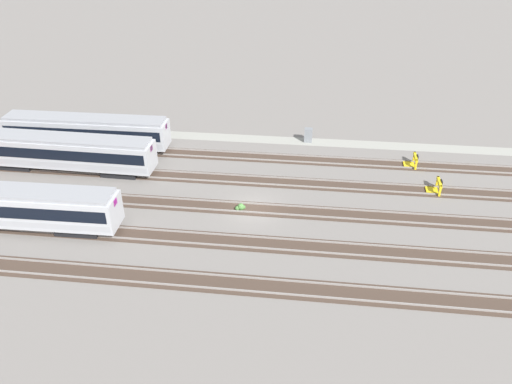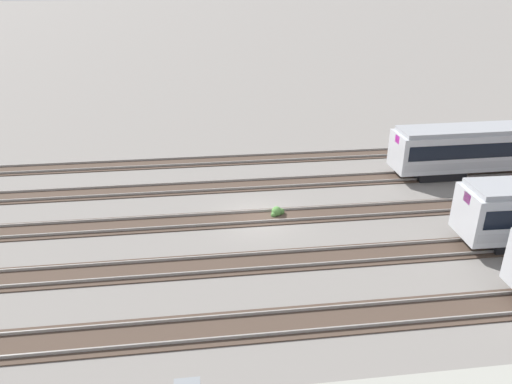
% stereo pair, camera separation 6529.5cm
% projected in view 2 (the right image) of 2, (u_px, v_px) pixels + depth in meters
% --- Properties ---
extents(ground_plane, '(400.00, 400.00, 0.00)m').
position_uv_depth(ground_plane, '(259.00, 218.00, 31.19)').
color(ground_plane, gray).
extents(rail_track_nearest, '(90.00, 2.23, 0.21)m').
position_uv_depth(rail_track_nearest, '(289.00, 323.00, 22.08)').
color(rail_track_nearest, '#47382D').
rests_on(rail_track_nearest, ground).
extents(rail_track_near_inner, '(90.00, 2.23, 0.21)m').
position_uv_depth(rail_track_near_inner, '(271.00, 261.00, 26.62)').
color(rail_track_near_inner, '#47382D').
rests_on(rail_track_near_inner, ground).
extents(rail_track_middle, '(90.00, 2.24, 0.21)m').
position_uv_depth(rail_track_middle, '(259.00, 217.00, 31.17)').
color(rail_track_middle, '#47382D').
rests_on(rail_track_middle, ground).
extents(rail_track_far_inner, '(90.00, 2.23, 0.21)m').
position_uv_depth(rail_track_far_inner, '(250.00, 185.00, 35.71)').
color(rail_track_far_inner, '#47382D').
rests_on(rail_track_far_inner, ground).
extents(rail_track_farthest, '(90.00, 2.23, 0.21)m').
position_uv_depth(rail_track_farthest, '(243.00, 159.00, 40.26)').
color(rail_track_farthest, '#47382D').
rests_on(rail_track_farthest, ground).
extents(subway_car_front_row_centre, '(18.04, 3.08, 3.70)m').
position_uv_depth(subway_car_front_row_centre, '(511.00, 147.00, 37.13)').
color(subway_car_front_row_centre, '#B7BABF').
rests_on(subway_car_front_row_centre, ground).
extents(weed_clump, '(0.92, 0.70, 0.64)m').
position_uv_depth(weed_clump, '(277.00, 212.00, 31.42)').
color(weed_clump, '#4C7F3D').
rests_on(weed_clump, ground).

